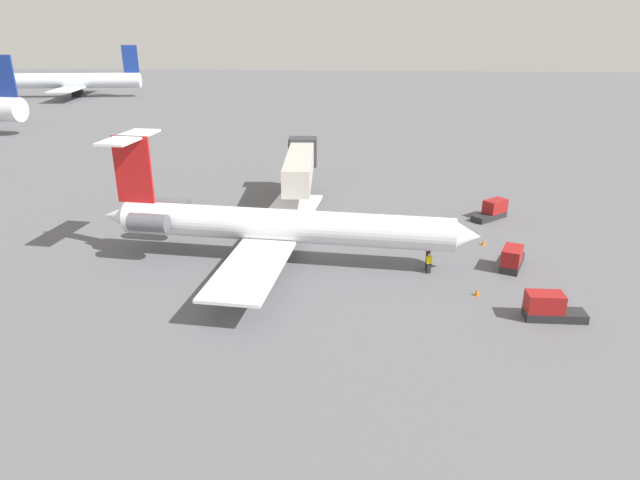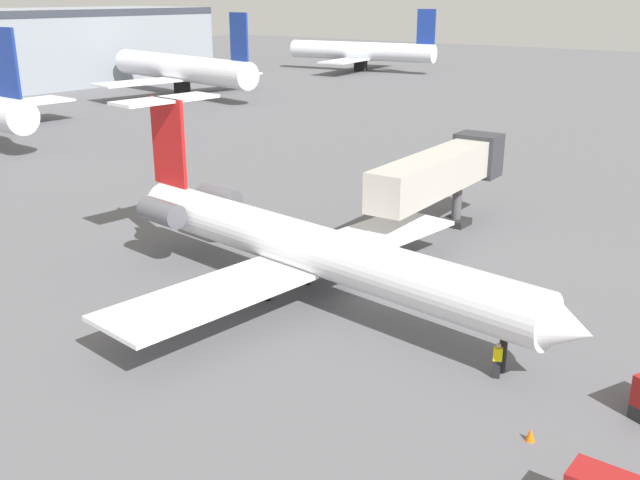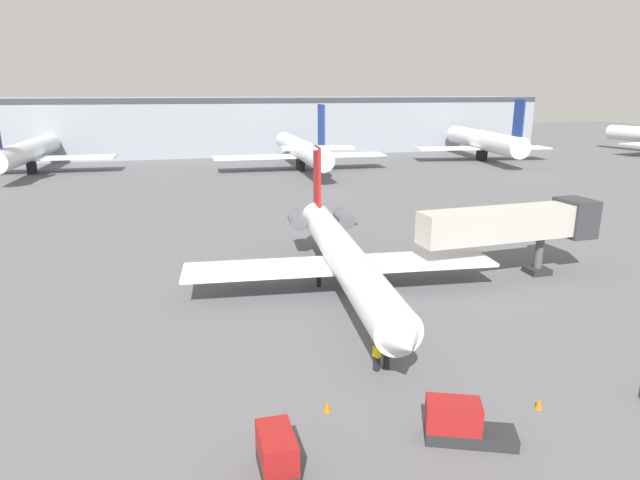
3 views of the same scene
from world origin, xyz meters
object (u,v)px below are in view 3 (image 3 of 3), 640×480
object	(u,v)px
ground_crew_marshaller	(377,357)
baggage_tug_trailing	(461,424)
baggage_tug_lead	(278,461)
traffic_cone_near	(539,403)
parked_airliner_centre	(301,149)
parked_airliner_east_mid	(483,141)
parked_airliner_west_mid	(29,151)
regional_jet	(341,251)
jet_bridge	(520,223)
traffic_cone_mid	(327,406)

from	to	relation	value
ground_crew_marshaller	baggage_tug_trailing	world-z (taller)	baggage_tug_trailing
ground_crew_marshaller	baggage_tug_lead	distance (m)	9.97
traffic_cone_near	parked_airliner_centre	distance (m)	83.69
baggage_tug_lead	parked_airliner_centre	xyz separation A→B (m)	(20.22, 84.96, 3.30)
baggage_tug_lead	parked_airliner_east_mid	size ratio (longest dim) A/B	0.11
parked_airliner_west_mid	regional_jet	bearing A→B (deg)	-62.37
parked_airliner_centre	baggage_tug_trailing	bearing A→B (deg)	-98.01
jet_bridge	baggage_tug_trailing	xyz separation A→B (m)	(-15.52, -18.79, -3.76)
regional_jet	ground_crew_marshaller	distance (m)	12.99
jet_bridge	parked_airliner_centre	xyz separation A→B (m)	(-3.61, 65.77, -0.46)
baggage_tug_trailing	ground_crew_marshaller	bearing A→B (deg)	101.85
baggage_tug_lead	parked_airliner_west_mid	distance (m)	98.82
baggage_tug_trailing	traffic_cone_near	xyz separation A→B (m)	(5.02, 1.23, -0.56)
traffic_cone_near	baggage_tug_lead	bearing A→B (deg)	-172.98
baggage_tug_trailing	parked_airliner_east_mid	size ratio (longest dim) A/B	0.12
traffic_cone_near	traffic_cone_mid	world-z (taller)	same
jet_bridge	traffic_cone_near	world-z (taller)	jet_bridge
traffic_cone_mid	parked_airliner_west_mid	size ratio (longest dim) A/B	0.02
baggage_tug_lead	parked_airliner_centre	size ratio (longest dim) A/B	0.10
jet_bridge	parked_airliner_centre	bearing A→B (deg)	93.14
ground_crew_marshaller	parked_airliner_west_mid	xyz separation A→B (m)	(-37.05, 86.84, 3.34)
traffic_cone_near	parked_airliner_centre	world-z (taller)	parked_airliner_centre
jet_bridge	baggage_tug_trailing	world-z (taller)	jet_bridge
baggage_tug_lead	baggage_tug_trailing	world-z (taller)	same
regional_jet	ground_crew_marshaller	world-z (taller)	regional_jet
ground_crew_marshaller	parked_airliner_centre	size ratio (longest dim) A/B	0.04
baggage_tug_trailing	parked_airliner_east_mid	bearing A→B (deg)	58.44
regional_jet	parked_airliner_centre	bearing A→B (deg)	79.94
regional_jet	baggage_tug_lead	distance (m)	21.80
regional_jet	traffic_cone_near	distance (m)	19.03
baggage_tug_lead	traffic_cone_mid	size ratio (longest dim) A/B	7.29
regional_jet	parked_airliner_west_mid	distance (m)	83.74
baggage_tug_lead	ground_crew_marshaller	bearing A→B (deg)	46.28
baggage_tug_lead	parked_airliner_east_mid	bearing A→B (deg)	54.85
baggage_tug_lead	traffic_cone_mid	world-z (taller)	baggage_tug_lead
regional_jet	parked_airliner_west_mid	xyz separation A→B (m)	(-38.84, 74.18, 1.04)
regional_jet	parked_airliner_east_mid	world-z (taller)	parked_airliner_east_mid
baggage_tug_trailing	parked_airliner_east_mid	world-z (taller)	parked_airliner_east_mid
traffic_cone_mid	parked_airliner_centre	bearing A→B (deg)	78.09
ground_crew_marshaller	parked_airliner_centre	xyz separation A→B (m)	(13.33, 77.76, 3.28)
traffic_cone_near	baggage_tug_trailing	bearing A→B (deg)	-166.18
baggage_tug_lead	regional_jet	bearing A→B (deg)	66.41
traffic_cone_mid	parked_airliner_east_mid	distance (m)	104.65
parked_airliner_west_mid	parked_airliner_east_mid	xyz separation A→B (m)	(93.33, -4.32, 0.21)
baggage_tug_lead	baggage_tug_trailing	distance (m)	8.33
traffic_cone_near	traffic_cone_mid	distance (m)	10.46
traffic_cone_near	parked_airliner_west_mid	xyz separation A→B (m)	(-43.50, 92.40, 3.92)
traffic_cone_mid	parked_airliner_east_mid	size ratio (longest dim) A/B	0.02
baggage_tug_trailing	traffic_cone_near	size ratio (longest dim) A/B	7.69
jet_bridge	parked_airliner_west_mid	world-z (taller)	parked_airliner_west_mid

